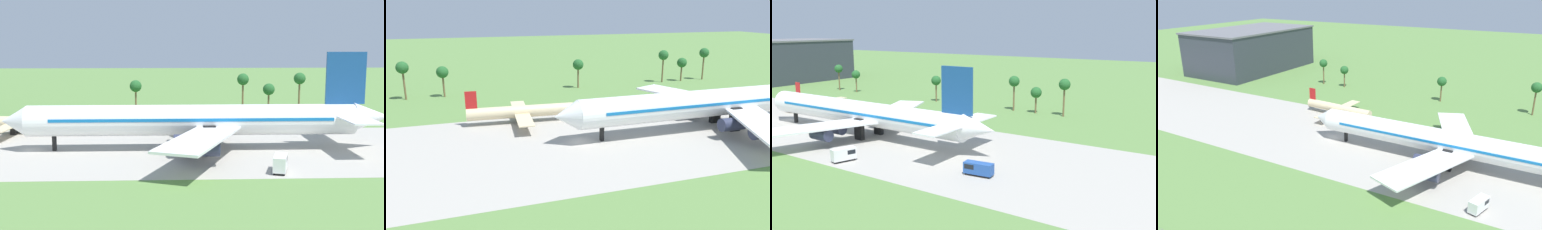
{
  "view_description": "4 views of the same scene",
  "coord_description": "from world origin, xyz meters",
  "views": [
    {
      "loc": [
        27.92,
        -94.33,
        21.26
      ],
      "look_at": [
        31.72,
        -0.66,
        6.95
      ],
      "focal_mm": 45.0,
      "sensor_mm": 36.0,
      "label": 1
    },
    {
      "loc": [
        -23.01,
        -68.15,
        26.31
      ],
      "look_at": [
        -0.57,
        -0.66,
        5.95
      ],
      "focal_mm": 35.0,
      "sensor_mm": 36.0,
      "label": 2
    },
    {
      "loc": [
        113.88,
        -75.37,
        27.36
      ],
      "look_at": [
        64.01,
        -0.66,
        8.99
      ],
      "focal_mm": 40.0,
      "sensor_mm": 36.0,
      "label": 3
    },
    {
      "loc": [
        55.18,
        -86.9,
        43.06
      ],
      "look_at": [
        2.69,
        5.0,
        6.0
      ],
      "focal_mm": 35.0,
      "sensor_mm": 36.0,
      "label": 4
    }
  ],
  "objects": [
    {
      "name": "terminal_building",
      "position": [
        -87.79,
        59.29,
        10.64
      ],
      "size": [
        36.72,
        61.2,
        21.26
      ],
      "color": "#333842",
      "rests_on": "ground_plane"
    },
    {
      "name": "ground_plane",
      "position": [
        0.0,
        0.0,
        0.0
      ],
      "size": [
        600.0,
        600.0,
        0.0
      ],
      "primitive_type": "plane",
      "color": "#5B8442"
    },
    {
      "name": "baggage_tug",
      "position": [
        45.57,
        -18.08,
        1.52
      ],
      "size": [
        3.39,
        5.33,
        2.85
      ],
      "color": "black",
      "rests_on": "ground_plane"
    },
    {
      "name": "regional_aircraft",
      "position": [
        -8.93,
        17.13,
        2.7
      ],
      "size": [
        25.23,
        22.77,
        8.22
      ],
      "color": "beige",
      "rests_on": "ground_plane"
    },
    {
      "name": "taxiway_strip",
      "position": [
        0.0,
        0.0,
        0.01
      ],
      "size": [
        320.0,
        44.0,
        0.02
      ],
      "color": "#A8A399",
      "rests_on": "ground_plane"
    },
    {
      "name": "jet_airliner",
      "position": [
        33.41,
        -0.66,
        5.9
      ],
      "size": [
        77.03,
        53.05,
        19.31
      ],
      "color": "white",
      "rests_on": "ground_plane"
    },
    {
      "name": "palm_tree_row",
      "position": [
        21.09,
        51.29,
        8.46
      ],
      "size": [
        107.96,
        3.6,
        11.94
      ],
      "color": "brown",
      "rests_on": "ground_plane"
    }
  ]
}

